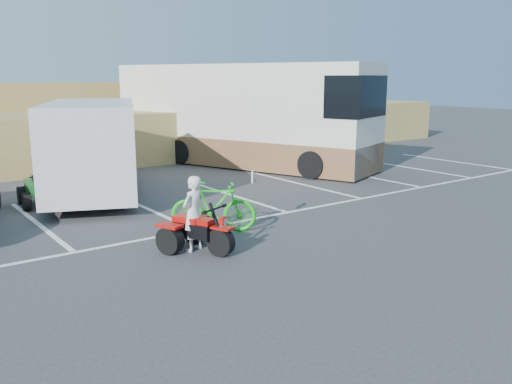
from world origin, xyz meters
TOP-DOWN VIEW (x-y plane):
  - ground at (0.00, 0.00)m, footprint 100.00×100.00m
  - parking_stripes at (0.87, 4.07)m, footprint 28.00×5.16m
  - grass_embankment at (0.00, 15.48)m, footprint 40.00×8.50m
  - red_trike_atv at (-0.68, 1.01)m, footprint 1.56×1.76m
  - rider at (-0.74, 1.15)m, footprint 0.64×0.54m
  - green_dirt_bike at (0.29, 2.06)m, footprint 1.82×1.58m
  - cargo_trailer at (-0.55, 7.11)m, footprint 4.36×6.17m
  - rv_motorhome at (6.19, 9.41)m, footprint 6.21×10.75m
  - quad_atv_green at (-2.11, 6.91)m, footprint 1.15×1.46m

SIDE VIEW (x-z plane):
  - ground at x=0.00m, z-range 0.00..0.00m
  - red_trike_atv at x=-0.68m, z-range -0.47..0.47m
  - quad_atv_green at x=-2.11m, z-range -0.44..0.44m
  - parking_stripes at x=0.87m, z-range 0.00..0.01m
  - green_dirt_bike at x=0.29m, z-range 0.00..1.13m
  - rider at x=-0.74m, z-range 0.00..1.50m
  - grass_embankment at x=0.00m, z-range -0.13..2.97m
  - cargo_trailer at x=-0.55m, z-range 0.11..2.78m
  - rv_motorhome at x=6.19m, z-range -0.25..3.53m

